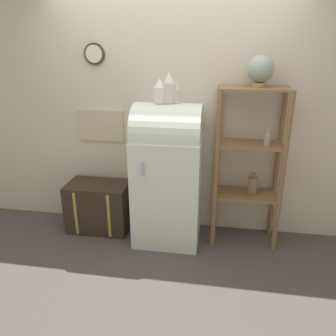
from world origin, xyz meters
name	(u,v)px	position (x,y,z in m)	size (l,w,h in m)	color
ground_plane	(164,249)	(0.00, 0.00, 0.00)	(12.00, 12.00, 0.00)	#4C4742
wall_back	(173,109)	(0.00, 0.57, 1.35)	(7.00, 0.09, 2.70)	beige
refrigerator	(168,172)	(0.00, 0.25, 0.76)	(0.67, 0.64, 1.46)	silver
suitcase_trunk	(99,206)	(-0.80, 0.31, 0.27)	(0.68, 0.42, 0.55)	#33281E
shelf_unit	(249,159)	(0.80, 0.34, 0.91)	(0.67, 0.38, 1.61)	olive
globe	(260,69)	(0.83, 0.37, 1.77)	(0.24, 0.24, 0.28)	#AD8942
vase_left	(159,92)	(-0.08, 0.24, 1.57)	(0.11, 0.11, 0.23)	white
vase_center	(169,89)	(0.01, 0.25, 1.60)	(0.12, 0.12, 0.29)	silver
vase_right	(177,94)	(0.08, 0.25, 1.55)	(0.07, 0.07, 0.19)	beige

